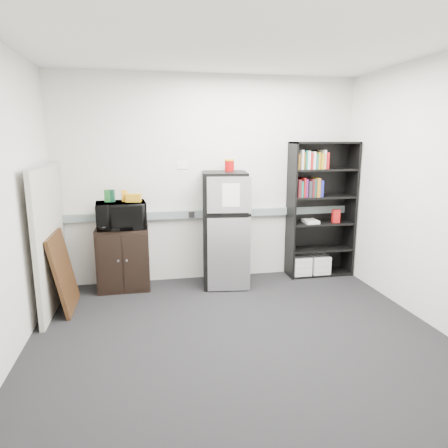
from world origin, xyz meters
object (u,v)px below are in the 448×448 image
object	(u,v)px
bookshelf	(320,207)
cubicle_partition	(50,238)
microwave	(121,215)
cabinet	(124,259)
refrigerator	(225,230)

from	to	relation	value
bookshelf	cubicle_partition	xyz separation A→B (m)	(-3.41, -0.49, -0.16)
cubicle_partition	microwave	size ratio (longest dim) A/B	2.74
bookshelf	cubicle_partition	distance (m)	3.45
microwave	cabinet	bearing A→B (deg)	84.77
cabinet	microwave	world-z (taller)	microwave
cubicle_partition	refrigerator	world-z (taller)	cubicle_partition
bookshelf	refrigerator	size ratio (longest dim) A/B	1.25
bookshelf	microwave	distance (m)	2.65
bookshelf	cabinet	xyz separation A→B (m)	(-2.65, -0.07, -0.57)
cubicle_partition	microwave	distance (m)	0.87
bookshelf	refrigerator	distance (m)	1.39
microwave	refrigerator	xyz separation A→B (m)	(1.29, -0.06, -0.22)
cubicle_partition	cabinet	xyz separation A→B (m)	(0.75, 0.42, -0.41)
bookshelf	microwave	world-z (taller)	bookshelf
bookshelf	microwave	bearing A→B (deg)	-178.24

